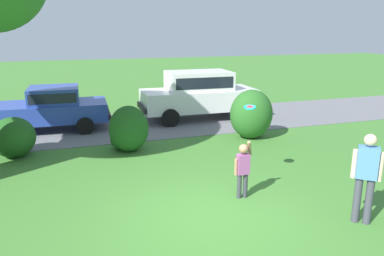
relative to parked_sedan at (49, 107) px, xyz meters
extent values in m
plane|color=#3D752D|center=(3.17, -7.89, -0.85)|extent=(80.00, 80.00, 0.00)
cube|color=slate|center=(3.17, -0.26, -0.84)|extent=(28.00, 4.40, 0.02)
ellipsoid|color=#1E511C|center=(-0.87, -2.75, -0.27)|extent=(1.22, 1.35, 1.15)
ellipsoid|color=#1E511C|center=(-0.94, -2.65, -0.50)|extent=(0.76, 0.76, 0.69)
ellipsoid|color=#1E511C|center=(2.33, -3.29, -0.16)|extent=(1.17, 1.09, 1.38)
ellipsoid|color=#1E511C|center=(2.15, -3.03, -0.53)|extent=(0.71, 0.71, 0.63)
ellipsoid|color=#286023|center=(6.41, -3.15, -0.03)|extent=(1.44, 1.23, 1.63)
ellipsoid|color=#286023|center=(6.48, -3.07, -0.40)|extent=(0.99, 0.99, 0.89)
cube|color=#28429E|center=(-0.10, 0.00, -0.17)|extent=(4.26, 1.98, 0.64)
cube|color=#28429E|center=(0.22, -0.01, 0.43)|extent=(1.73, 1.67, 0.56)
cube|color=black|center=(0.22, -0.01, 0.43)|extent=(1.60, 1.69, 0.34)
cylinder|color=black|center=(-1.43, -0.89, -0.55)|extent=(0.61, 0.24, 0.60)
cylinder|color=black|center=(-1.37, 0.99, -0.55)|extent=(0.61, 0.24, 0.60)
cylinder|color=black|center=(1.17, -0.98, -0.55)|extent=(0.61, 0.24, 0.60)
cylinder|color=black|center=(1.24, 0.90, -0.55)|extent=(0.61, 0.24, 0.60)
cube|color=black|center=(2.04, -0.07, -0.33)|extent=(0.18, 1.75, 0.20)
cube|color=white|center=(5.66, 0.01, -0.05)|extent=(4.54, 1.94, 0.80)
cube|color=white|center=(5.66, 0.01, 0.71)|extent=(2.51, 1.67, 0.72)
cube|color=black|center=(5.66, 0.01, 0.71)|extent=(2.31, 1.69, 0.43)
cylinder|color=black|center=(4.24, -0.90, -0.51)|extent=(0.68, 0.23, 0.68)
cylinder|color=black|center=(4.28, 0.98, -0.51)|extent=(0.68, 0.23, 0.68)
cylinder|color=black|center=(7.03, -0.96, -0.51)|extent=(0.68, 0.23, 0.68)
cylinder|color=black|center=(7.07, 0.91, -0.51)|extent=(0.68, 0.23, 0.68)
cube|color=black|center=(3.37, 0.06, -0.25)|extent=(0.16, 1.75, 0.20)
cube|color=black|center=(7.95, -0.04, -0.25)|extent=(0.16, 1.75, 0.20)
cylinder|color=#383842|center=(4.07, -7.25, -0.57)|extent=(0.10, 0.10, 0.55)
cylinder|color=#383842|center=(4.21, -7.25, -0.57)|extent=(0.10, 0.10, 0.55)
cube|color=#994C8C|center=(4.14, -7.25, -0.08)|extent=(0.26, 0.17, 0.44)
sphere|color=#A37556|center=(4.14, -7.25, 0.26)|extent=(0.20, 0.20, 0.20)
cylinder|color=#A37556|center=(4.30, -7.20, 0.24)|extent=(0.20, 0.23, 0.39)
cylinder|color=#A37556|center=(3.98, -7.24, -0.13)|extent=(0.07, 0.07, 0.36)
cylinder|color=#1EB7B2|center=(4.58, -6.59, 1.00)|extent=(0.28, 0.28, 0.09)
cylinder|color=red|center=(4.58, -6.59, 1.00)|extent=(0.16, 0.16, 0.06)
cylinder|color=#3F3F4C|center=(5.88, -9.00, -0.40)|extent=(0.14, 0.14, 0.90)
cylinder|color=#3F3F4C|center=(5.73, -8.87, -0.40)|extent=(0.14, 0.14, 0.90)
cube|color=#4C7FCC|center=(5.81, -8.94, 0.35)|extent=(0.42, 0.40, 0.60)
sphere|color=beige|center=(5.81, -8.94, 0.78)|extent=(0.22, 0.22, 0.22)
cylinder|color=beige|center=(5.97, -9.08, 0.30)|extent=(0.09, 0.09, 0.55)
cylinder|color=beige|center=(5.64, -8.79, 0.30)|extent=(0.09, 0.09, 0.55)
camera|label=1|loc=(0.76, -14.07, 2.72)|focal=35.22mm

